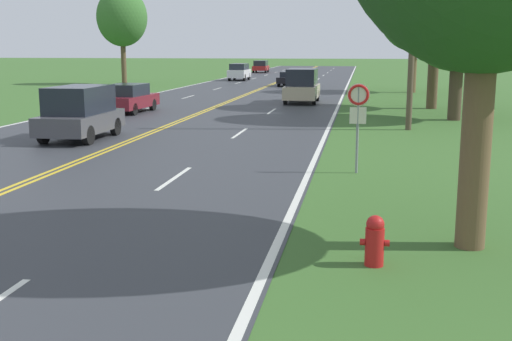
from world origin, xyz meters
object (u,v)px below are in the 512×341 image
object	(u,v)px
car_black_sedan_receding	(291,78)
fire_hydrant	(375,240)
tree_right_cluster	(122,17)
car_white_suv_distant	(239,71)
car_dark_grey_van_approaching	(80,112)
car_champagne_van_mid_far	(302,85)
car_red_hatchback_horizon	(261,66)
car_maroon_sedan_mid_near	(128,98)
tree_left_verge	(416,8)
traffic_sign	(358,106)

from	to	relation	value
car_black_sedan_receding	fire_hydrant	bearing A→B (deg)	10.24
tree_right_cluster	car_white_suv_distant	xyz separation A→B (m)	(9.18, 8.64, -5.11)
car_black_sedan_receding	car_white_suv_distant	size ratio (longest dim) A/B	1.04
car_dark_grey_van_approaching	car_champagne_van_mid_far	size ratio (longest dim) A/B	0.90
car_red_hatchback_horizon	car_maroon_sedan_mid_near	bearing A→B (deg)	-179.49
car_champagne_van_mid_far	car_white_suv_distant	xyz separation A→B (m)	(-8.97, 26.31, -0.15)
tree_left_verge	car_black_sedan_receding	size ratio (longest dim) A/B	2.09
traffic_sign	car_red_hatchback_horizon	distance (m)	70.79
traffic_sign	fire_hydrant	bearing A→B (deg)	-87.26
fire_hydrant	car_black_sedan_receding	size ratio (longest dim) A/B	0.18
traffic_sign	tree_left_verge	world-z (taller)	tree_left_verge
tree_right_cluster	car_dark_grey_van_approaching	distance (m)	37.15
car_champagne_van_mid_far	tree_right_cluster	bearing A→B (deg)	-134.26
traffic_sign	car_red_hatchback_horizon	world-z (taller)	traffic_sign
car_maroon_sedan_mid_near	car_white_suv_distant	size ratio (longest dim) A/B	1.00
car_champagne_van_mid_far	car_black_sedan_receding	xyz separation A→B (m)	(-2.65, 17.50, -0.39)
fire_hydrant	tree_left_verge	xyz separation A→B (m)	(3.41, 40.35, 5.81)
car_red_hatchback_horizon	traffic_sign	bearing A→B (deg)	-170.17
car_white_suv_distant	car_red_hatchback_horizon	xyz separation A→B (m)	(-1.07, 21.04, -0.05)
car_dark_grey_van_approaching	car_black_sedan_receding	bearing A→B (deg)	-6.62
car_red_hatchback_horizon	fire_hydrant	bearing A→B (deg)	-170.97
fire_hydrant	tree_right_cluster	world-z (taller)	tree_right_cluster
tree_left_verge	tree_right_cluster	bearing A→B (deg)	164.73
traffic_sign	car_white_suv_distant	bearing A→B (deg)	104.52
car_maroon_sedan_mid_near	car_red_hatchback_horizon	size ratio (longest dim) A/B	1.06
tree_right_cluster	car_dark_grey_van_approaching	xyz separation A→B (m)	(11.62, -34.93, -5.02)
car_white_suv_distant	car_red_hatchback_horizon	distance (m)	21.07
tree_right_cluster	car_dark_grey_van_approaching	size ratio (longest dim) A/B	2.11
tree_right_cluster	car_white_suv_distant	size ratio (longest dim) A/B	2.00
traffic_sign	car_dark_grey_van_approaching	bearing A→B (deg)	154.32
traffic_sign	car_black_sedan_receding	size ratio (longest dim) A/B	0.53
car_maroon_sedan_mid_near	car_black_sedan_receding	distance (m)	25.64
car_champagne_van_mid_far	car_red_hatchback_horizon	world-z (taller)	car_champagne_van_mid_far
car_red_hatchback_horizon	car_dark_grey_van_approaching	bearing A→B (deg)	-178.14
car_maroon_sedan_mid_near	tree_left_verge	bearing A→B (deg)	-38.35
fire_hydrant	car_red_hatchback_horizon	world-z (taller)	car_red_hatchback_horizon
fire_hydrant	car_champagne_van_mid_far	bearing A→B (deg)	97.54
tree_left_verge	tree_right_cluster	distance (m)	26.42
fire_hydrant	car_maroon_sedan_mid_near	distance (m)	25.31
tree_left_verge	car_red_hatchback_horizon	world-z (taller)	tree_left_verge
car_champagne_van_mid_far	tree_left_verge	bearing A→B (deg)	145.60
car_dark_grey_van_approaching	car_white_suv_distant	xyz separation A→B (m)	(-2.44, 43.57, -0.10)
tree_left_verge	car_black_sedan_receding	xyz separation A→B (m)	(-9.99, 6.78, -5.55)
car_dark_grey_van_approaching	car_black_sedan_receding	xyz separation A→B (m)	(3.88, 34.75, -0.34)
car_dark_grey_van_approaching	car_champagne_van_mid_far	distance (m)	18.45
fire_hydrant	tree_right_cluster	distance (m)	52.51
car_black_sedan_receding	tree_right_cluster	bearing A→B (deg)	-88.37
traffic_sign	car_maroon_sedan_mid_near	world-z (taller)	traffic_sign
car_dark_grey_van_approaching	car_red_hatchback_horizon	bearing A→B (deg)	2.87
fire_hydrant	tree_left_verge	distance (m)	40.91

